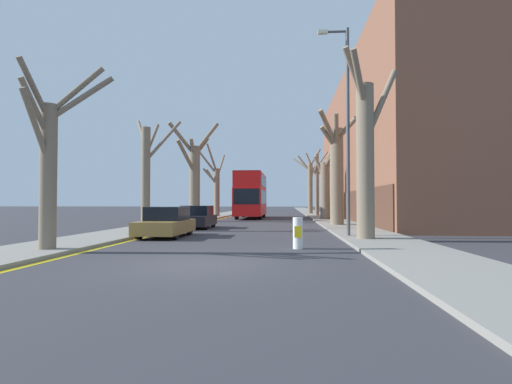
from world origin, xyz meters
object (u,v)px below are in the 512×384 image
street_tree_left_0 (50,162)px  street_tree_right_0 (365,152)px  double_decker_bus (251,193)px  street_tree_right_3 (317,183)px  street_tree_right_1 (336,170)px  traffic_bollard (298,233)px  street_tree_left_1 (147,173)px  street_tree_left_2 (194,176)px  parked_car_0 (166,223)px  parked_car_1 (197,218)px  street_tree_right_4 (310,184)px  street_tree_left_3 (216,186)px  street_tree_right_2 (325,186)px  lamp_post (346,122)px

street_tree_left_0 → street_tree_right_0: bearing=23.0°
street_tree_left_0 → double_decker_bus: street_tree_left_0 is taller
street_tree_right_3 → double_decker_bus: size_ratio=0.72×
street_tree_right_1 → traffic_bollard: street_tree_right_1 is taller
street_tree_left_1 → double_decker_bus: 18.90m
street_tree_left_2 → street_tree_right_3: size_ratio=1.15×
parked_car_0 → street_tree_left_2: bearing=98.3°
traffic_bollard → street_tree_right_3: bearing=84.5°
parked_car_0 → parked_car_1: (0.00, 6.22, 0.00)m
street_tree_right_4 → street_tree_left_0: bearing=-103.7°
street_tree_left_3 → street_tree_left_2: bearing=-89.7°
street_tree_right_1 → double_decker_bus: (-6.89, 13.20, -1.21)m
street_tree_left_2 → street_tree_right_2: 11.64m
street_tree_right_1 → street_tree_left_2: bearing=152.3°
street_tree_right_4 → lamp_post: bearing=-90.9°
street_tree_right_0 → street_tree_right_4: size_ratio=0.87×
street_tree_left_3 → parked_car_1: (2.20, -18.80, -2.74)m
double_decker_bus → traffic_bollard: double_decker_bus is taller
street_tree_right_2 → double_decker_bus: bearing=149.3°
street_tree_left_3 → traffic_bollard: size_ratio=7.38×
street_tree_right_3 → traffic_bollard: bearing=-95.5°
street_tree_left_0 → street_tree_right_4: bearing=76.3°
street_tree_right_3 → lamp_post: lamp_post is taller
street_tree_left_0 → street_tree_right_4: street_tree_right_4 is taller
double_decker_bus → parked_car_1: size_ratio=2.59×
street_tree_left_3 → street_tree_right_3: 11.69m
street_tree_left_2 → street_tree_right_4: size_ratio=0.96×
street_tree_right_1 → traffic_bollard: size_ratio=7.04×
street_tree_left_1 → parked_car_0: (2.26, -3.66, -2.60)m
street_tree_right_1 → street_tree_right_0: bearing=-90.5°
street_tree_right_3 → street_tree_right_2: bearing=-90.3°
street_tree_left_3 → lamp_post: 27.19m
traffic_bollard → street_tree_right_0: bearing=45.1°
double_decker_bus → street_tree_left_1: bearing=-103.0°
street_tree_left_0 → street_tree_left_1: (-0.33, 9.71, 0.38)m
street_tree_left_1 → traffic_bollard: street_tree_left_1 is taller
street_tree_left_0 → street_tree_left_3: 31.07m
street_tree_right_3 → street_tree_right_4: (-0.28, 9.63, 0.28)m
street_tree_left_1 → street_tree_left_3: 21.36m
street_tree_left_0 → street_tree_left_1: 9.72m
street_tree_left_0 → street_tree_right_4: (10.71, 43.81, 1.28)m
street_tree_left_0 → street_tree_left_3: bearing=90.5°
parked_car_0 → street_tree_left_1: bearing=121.6°
street_tree_right_1 → lamp_post: bearing=-94.3°
street_tree_right_2 → street_tree_right_4: street_tree_right_4 is taller
street_tree_left_0 → traffic_bollard: 8.38m
street_tree_left_0 → lamp_post: bearing=30.7°
parked_car_0 → parked_car_1: parked_car_1 is taller
parked_car_1 → double_decker_bus: bearing=82.9°
street_tree_right_0 → double_decker_bus: size_ratio=0.74×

